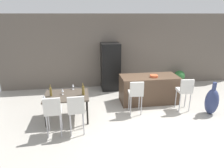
{
  "coord_description": "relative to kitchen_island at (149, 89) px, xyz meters",
  "views": [
    {
      "loc": [
        -1.78,
        -5.39,
        2.88
      ],
      "look_at": [
        -0.91,
        0.4,
        0.85
      ],
      "focal_mm": 32.45,
      "sensor_mm": 36.0,
      "label": 1
    }
  ],
  "objects": [
    {
      "name": "wine_glass_right",
      "position": [
        -2.79,
        -0.77,
        0.4
      ],
      "size": [
        0.07,
        0.07,
        0.17
      ],
      "color": "silver",
      "rests_on": "dining_table"
    },
    {
      "name": "back_wall",
      "position": [
        -0.41,
        1.88,
        0.99
      ],
      "size": [
        10.0,
        0.12,
        2.9
      ],
      "primitive_type": "cube",
      "color": "#665B51",
      "rests_on": "ground_plane"
    },
    {
      "name": "refrigerator",
      "position": [
        -1.11,
        1.44,
        0.46
      ],
      "size": [
        0.72,
        0.68,
        1.84
      ],
      "primitive_type": "cube",
      "color": "black",
      "rests_on": "ground_plane"
    },
    {
      "name": "kitchen_island",
      "position": [
        0.0,
        0.0,
        0.0
      ],
      "size": [
        1.91,
        0.86,
        0.92
      ],
      "primitive_type": "cube",
      "color": "#4C3828",
      "rests_on": "ground_plane"
    },
    {
      "name": "bar_chair_middle",
      "position": [
        0.87,
        -0.81,
        0.24
      ],
      "size": [
        0.43,
        0.43,
        1.05
      ],
      "color": "silver",
      "rests_on": "ground_plane"
    },
    {
      "name": "dining_chair_near",
      "position": [
        -2.95,
        -1.66,
        0.24
      ],
      "size": [
        0.41,
        0.41,
        1.05
      ],
      "color": "silver",
      "rests_on": "ground_plane"
    },
    {
      "name": "fruit_bowl",
      "position": [
        0.11,
        -0.13,
        0.5
      ],
      "size": [
        0.26,
        0.26,
        0.07
      ],
      "primitive_type": "cylinder",
      "color": "#C6512D",
      "rests_on": "kitchen_island"
    },
    {
      "name": "wine_glass_middle",
      "position": [
        -3.22,
        -1.16,
        0.4
      ],
      "size": [
        0.07,
        0.07,
        0.17
      ],
      "color": "silver",
      "rests_on": "dining_table"
    },
    {
      "name": "dining_chair_far",
      "position": [
        -2.4,
        -1.66,
        0.24
      ],
      "size": [
        0.42,
        0.42,
        1.05
      ],
      "color": "silver",
      "rests_on": "ground_plane"
    },
    {
      "name": "potted_plant",
      "position": [
        1.82,
        1.43,
        -0.08
      ],
      "size": [
        0.45,
        0.45,
        0.65
      ],
      "color": "#38383D",
      "rests_on": "ground_plane"
    },
    {
      "name": "dining_table",
      "position": [
        -2.68,
        -0.81,
        0.21
      ],
      "size": [
        1.23,
        0.96,
        0.74
      ],
      "color": "#4C4238",
      "rests_on": "ground_plane"
    },
    {
      "name": "wine_bottle_near",
      "position": [
        -2.21,
        -0.88,
        0.41
      ],
      "size": [
        0.08,
        0.08,
        0.34
      ],
      "color": "brown",
      "rests_on": "dining_table"
    },
    {
      "name": "wine_glass_left",
      "position": [
        -2.51,
        -0.4,
        0.4
      ],
      "size": [
        0.07,
        0.07,
        0.17
      ],
      "color": "silver",
      "rests_on": "dining_table"
    },
    {
      "name": "floor_vase",
      "position": [
        1.58,
        -1.16,
        -0.05
      ],
      "size": [
        0.39,
        0.39,
        1.01
      ],
      "color": "navy",
      "rests_on": "ground_plane"
    },
    {
      "name": "bar_chair_left",
      "position": [
        -0.67,
        -0.81,
        0.24
      ],
      "size": [
        0.43,
        0.43,
        1.05
      ],
      "color": "silver",
      "rests_on": "ground_plane"
    },
    {
      "name": "ground_plane",
      "position": [
        -0.41,
        -0.81,
        -0.46
      ],
      "size": [
        10.0,
        10.0,
        0.0
      ],
      "primitive_type": "plane",
      "color": "#ADA89E"
    },
    {
      "name": "wine_bottle_far",
      "position": [
        -3.09,
        -0.85,
        0.41
      ],
      "size": [
        0.06,
        0.06,
        0.34
      ],
      "color": "brown",
      "rests_on": "dining_table"
    }
  ]
}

